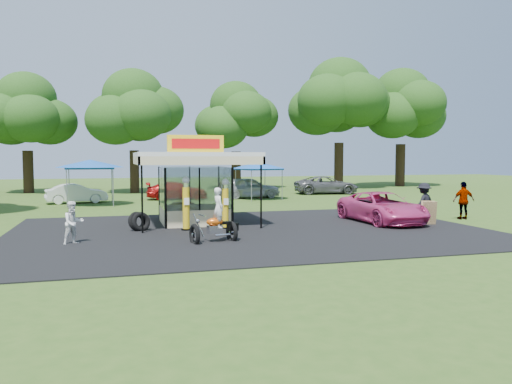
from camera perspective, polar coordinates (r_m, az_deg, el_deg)
ground at (r=19.54m, az=1.06°, el=-5.31°), size 120.00×120.00×0.00m
asphalt_apron at (r=21.44m, az=-0.49°, el=-4.43°), size 20.00×14.00×0.04m
gas_station_kiosk at (r=23.76m, az=-7.07°, el=0.64°), size 5.40×5.40×4.18m
gas_pump_left at (r=21.56m, az=-8.00°, el=-1.47°), size 0.44×0.44×2.34m
gas_pump_right at (r=21.93m, az=-3.53°, el=-1.48°), size 0.42×0.42×2.23m
motorcycle at (r=18.54m, az=-4.51°, el=-3.25°), size 1.86×1.17×2.12m
spare_tires at (r=21.87m, az=-13.22°, el=-3.30°), size 1.08×0.91×0.87m
a_frame_sign at (r=24.63m, az=19.16°, el=-2.28°), size 0.68×0.77×1.12m
kiosk_car at (r=26.04m, az=-7.78°, el=-1.95°), size 2.82×1.13×0.96m
pink_sedan at (r=24.78m, az=14.20°, el=-1.73°), size 2.61×5.41×1.49m
spectator_west at (r=19.26m, az=-20.16°, el=-3.33°), size 0.96×0.90×1.58m
spectator_east_a at (r=25.59m, az=18.64°, el=-1.14°), size 1.43×1.15×1.93m
spectator_east_b at (r=27.44m, az=22.64°, el=-0.91°), size 1.19×0.63×1.93m
bg_car_a at (r=36.45m, az=-19.84°, el=-0.16°), size 4.24×2.14×1.33m
bg_car_b at (r=37.86m, az=-9.02°, el=0.16°), size 4.62×2.01×1.32m
bg_car_c at (r=38.65m, az=-0.83°, el=0.52°), size 4.85×2.06×1.63m
bg_car_d at (r=43.49m, az=8.06°, el=0.79°), size 5.73×3.15×1.52m
tent_west at (r=34.48m, az=-18.44°, el=3.06°), size 4.30×4.30×3.00m
tent_east at (r=37.34m, az=0.30°, el=3.02°), size 3.99×3.99×2.79m
oak_far_b at (r=48.58m, az=-24.75°, el=7.72°), size 8.69×8.69×10.37m
oak_far_c at (r=45.61m, az=-13.82°, el=8.41°), size 9.04×9.04×10.66m
oak_far_d at (r=49.56m, az=-2.30°, el=7.97°), size 8.70×8.70×10.35m
oak_far_e at (r=51.85m, az=9.51°, el=9.54°), size 10.82×10.82×12.88m
oak_far_f at (r=56.97m, az=16.27°, el=8.71°), size 10.34×10.34×12.46m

